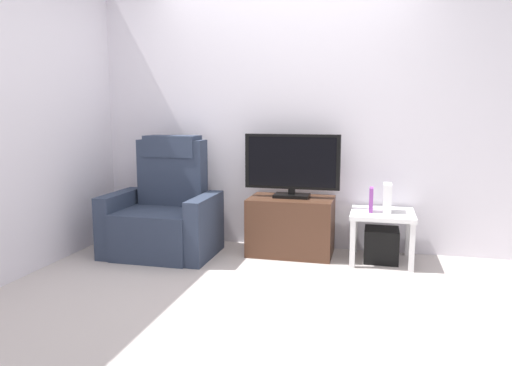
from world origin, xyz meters
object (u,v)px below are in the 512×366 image
at_px(tv_stand, 291,226).
at_px(side_table, 382,220).
at_px(subwoofer_box, 381,245).
at_px(television, 292,164).
at_px(book_upright, 371,200).
at_px(recliner_armchair, 165,213).
at_px(game_console, 387,198).

relative_size(tv_stand, side_table, 1.41).
height_order(tv_stand, subwoofer_box, tv_stand).
xyz_separation_m(television, subwoofer_box, (0.81, -0.05, -0.69)).
bearing_deg(book_upright, television, 174.39).
distance_m(side_table, subwoofer_box, 0.23).
bearing_deg(side_table, book_upright, -168.69).
xyz_separation_m(tv_stand, television, (-0.00, 0.02, 0.57)).
bearing_deg(tv_stand, book_upright, -4.08).
bearing_deg(television, recliner_armchair, -167.65).
bearing_deg(book_upright, subwoofer_box, 11.31).
distance_m(recliner_armchair, game_console, 2.01).
xyz_separation_m(tv_stand, subwoofer_box, (0.81, -0.03, -0.12)).
height_order(recliner_armchair, side_table, recliner_armchair).
distance_m(subwoofer_box, game_console, 0.42).
bearing_deg(tv_stand, recliner_armchair, -168.56).
bearing_deg(game_console, television, 177.31).
relative_size(subwoofer_box, game_console, 1.18).
xyz_separation_m(television, game_console, (0.84, -0.04, -0.27)).
distance_m(book_upright, game_console, 0.14).
bearing_deg(side_table, game_console, 15.95).
relative_size(tv_stand, book_upright, 3.59).
bearing_deg(game_console, side_table, -164.05).
distance_m(tv_stand, recliner_armchair, 1.18).
bearing_deg(side_table, recliner_armchair, -174.12).
height_order(tv_stand, book_upright, book_upright).
height_order(television, game_console, television).
bearing_deg(recliner_armchair, subwoofer_box, 12.89).
distance_m(recliner_armchair, book_upright, 1.88).
height_order(television, recliner_armchair, television).
bearing_deg(side_table, television, 176.49).
xyz_separation_m(tv_stand, recliner_armchair, (-1.15, -0.23, 0.11)).
distance_m(television, recliner_armchair, 1.26).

